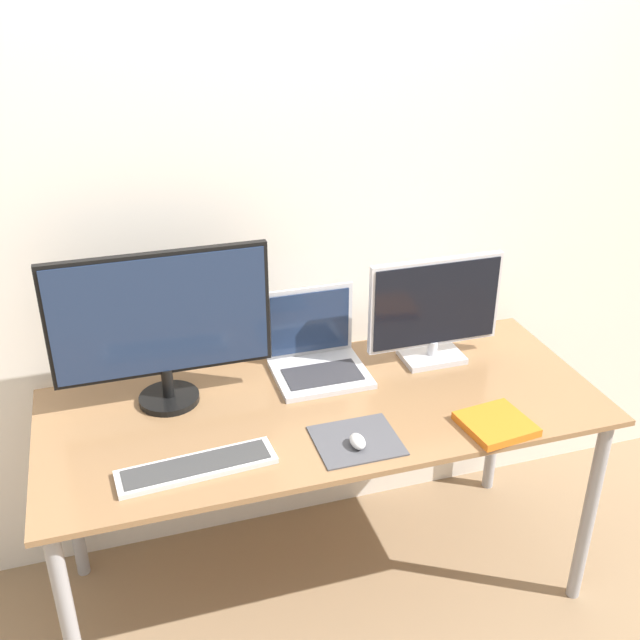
{
  "coord_description": "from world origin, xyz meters",
  "views": [
    {
      "loc": [
        -0.59,
        -1.49,
        2.03
      ],
      "look_at": [
        0.01,
        0.44,
        1.0
      ],
      "focal_mm": 42.0,
      "sensor_mm": 36.0,
      "label": 1
    }
  ],
  "objects_px": {
    "laptop": "(316,352)",
    "mouse": "(358,441)",
    "book": "(496,424)",
    "monitor_right": "(435,310)",
    "keyboard": "(197,467)",
    "monitor_left": "(161,323)"
  },
  "relations": [
    {
      "from": "laptop",
      "to": "mouse",
      "type": "bearing_deg",
      "value": -91.99
    },
    {
      "from": "mouse",
      "to": "book",
      "type": "height_order",
      "value": "mouse"
    },
    {
      "from": "monitor_right",
      "to": "keyboard",
      "type": "relative_size",
      "value": 1.06
    },
    {
      "from": "mouse",
      "to": "book",
      "type": "relative_size",
      "value": 0.32
    },
    {
      "from": "monitor_right",
      "to": "mouse",
      "type": "relative_size",
      "value": 6.89
    },
    {
      "from": "monitor_right",
      "to": "laptop",
      "type": "bearing_deg",
      "value": 172.76
    },
    {
      "from": "monitor_left",
      "to": "monitor_right",
      "type": "distance_m",
      "value": 0.9
    },
    {
      "from": "keyboard",
      "to": "mouse",
      "type": "distance_m",
      "value": 0.45
    },
    {
      "from": "monitor_left",
      "to": "laptop",
      "type": "relative_size",
      "value": 2.17
    },
    {
      "from": "monitor_right",
      "to": "mouse",
      "type": "height_order",
      "value": "monitor_right"
    },
    {
      "from": "monitor_left",
      "to": "laptop",
      "type": "bearing_deg",
      "value": 5.84
    },
    {
      "from": "laptop",
      "to": "book",
      "type": "distance_m",
      "value": 0.63
    },
    {
      "from": "monitor_left",
      "to": "keyboard",
      "type": "distance_m",
      "value": 0.45
    },
    {
      "from": "monitor_left",
      "to": "monitor_right",
      "type": "height_order",
      "value": "monitor_left"
    },
    {
      "from": "monitor_left",
      "to": "laptop",
      "type": "distance_m",
      "value": 0.54
    },
    {
      "from": "keyboard",
      "to": "book",
      "type": "bearing_deg",
      "value": -4.22
    },
    {
      "from": "monitor_left",
      "to": "mouse",
      "type": "xyz_separation_m",
      "value": [
        0.48,
        -0.4,
        -0.25
      ]
    },
    {
      "from": "monitor_right",
      "to": "keyboard",
      "type": "xyz_separation_m",
      "value": [
        -0.86,
        -0.37,
        -0.18
      ]
    },
    {
      "from": "keyboard",
      "to": "book",
      "type": "xyz_separation_m",
      "value": [
        0.87,
        -0.06,
        0.0
      ]
    },
    {
      "from": "monitor_left",
      "to": "mouse",
      "type": "relative_size",
      "value": 9.75
    },
    {
      "from": "laptop",
      "to": "keyboard",
      "type": "height_order",
      "value": "laptop"
    },
    {
      "from": "mouse",
      "to": "monitor_left",
      "type": "bearing_deg",
      "value": 139.9
    }
  ]
}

